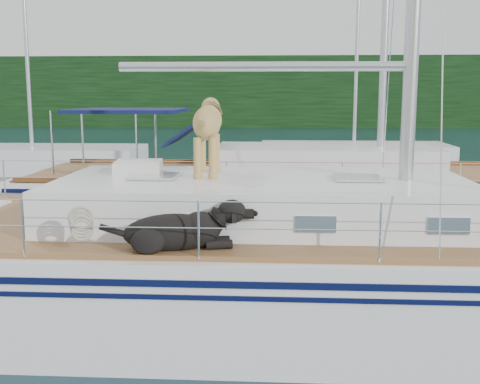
{
  "coord_description": "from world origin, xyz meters",
  "views": [
    {
      "loc": [
        0.97,
        -7.58,
        2.88
      ],
      "look_at": [
        0.5,
        0.2,
        1.6
      ],
      "focal_mm": 45.0,
      "sensor_mm": 36.0,
      "label": 1
    }
  ],
  "objects": [
    {
      "name": "ground",
      "position": [
        0.0,
        0.0,
        0.0
      ],
      "size": [
        120.0,
        120.0,
        0.0
      ],
      "primitive_type": "plane",
      "color": "black",
      "rests_on": "ground"
    },
    {
      "name": "tree_line",
      "position": [
        0.0,
        45.0,
        3.0
      ],
      "size": [
        90.0,
        3.0,
        6.0
      ],
      "primitive_type": "cube",
      "color": "black",
      "rests_on": "ground"
    },
    {
      "name": "shore_bank",
      "position": [
        0.0,
        46.2,
        0.6
      ],
      "size": [
        92.0,
        1.0,
        1.2
      ],
      "primitive_type": "cube",
      "color": "#595147",
      "rests_on": "ground"
    },
    {
      "name": "main_sailboat",
      "position": [
        0.09,
        -0.0,
        0.68
      ],
      "size": [
        12.0,
        3.8,
        14.01
      ],
      "color": "white",
      "rests_on": "ground"
    },
    {
      "name": "neighbor_sailboat",
      "position": [
        0.97,
        5.79,
        0.63
      ],
      "size": [
        11.0,
        3.5,
        13.3
      ],
      "color": "white",
      "rests_on": "ground"
    },
    {
      "name": "bg_boat_west",
      "position": [
        -8.0,
        14.0,
        0.45
      ],
      "size": [
        8.0,
        3.0,
        11.65
      ],
      "color": "white",
      "rests_on": "ground"
    },
    {
      "name": "bg_boat_center",
      "position": [
        4.0,
        16.0,
        0.45
      ],
      "size": [
        7.2,
        3.0,
        11.65
      ],
      "color": "white",
      "rests_on": "ground"
    }
  ]
}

